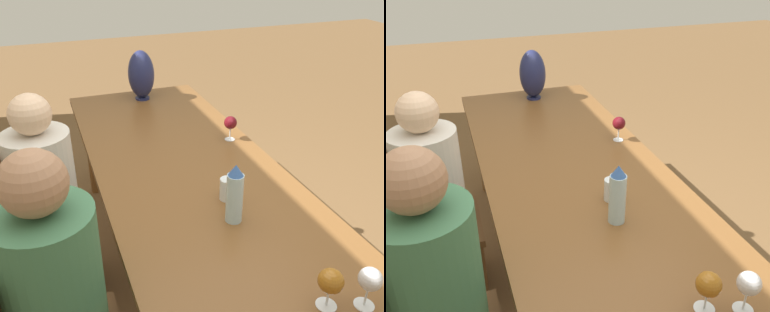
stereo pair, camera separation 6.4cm
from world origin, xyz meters
The scene contains 11 objects.
ground_plane centered at (0.00, 0.00, 0.00)m, with size 14.00×14.00×0.00m, color brown.
dining_table centered at (0.00, 0.00, 0.70)m, with size 3.04×0.93×0.76m.
water_bottle centered at (-0.26, -0.03, 0.89)m, with size 0.07×0.07×0.27m.
water_tumbler centered at (-0.10, -0.07, 0.82)m, with size 0.07×0.07×0.10m.
vase centered at (1.33, -0.04, 0.95)m, with size 0.19×0.19×0.36m.
wine_glass_0 centered at (0.47, -0.35, 0.87)m, with size 0.08×0.08×0.15m.
wine_glass_1 centered at (-0.79, -0.11, 0.87)m, with size 0.08×0.08×0.15m.
wine_glass_4 centered at (-0.83, -0.23, 0.87)m, with size 0.08×0.08×0.15m.
chair_far centered at (0.37, 0.79, 0.52)m, with size 0.44×0.44×0.95m.
person_near centered at (-0.41, 0.70, 0.70)m, with size 0.34×0.34×1.30m.
person_far centered at (0.37, 0.70, 0.65)m, with size 0.33×0.33×1.21m.
Camera 1 is at (-1.58, 0.65, 1.84)m, focal length 40.00 mm.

